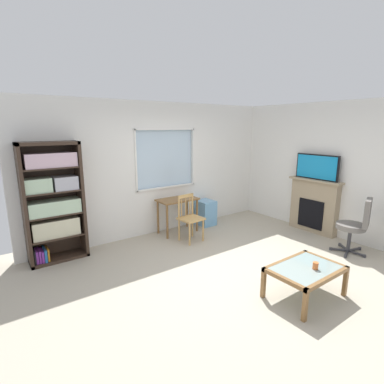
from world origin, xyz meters
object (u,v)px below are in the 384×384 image
at_px(coffee_table, 306,271).
at_px(wooden_chair, 190,218).
at_px(bookshelf, 53,200).
at_px(sippy_cup, 315,266).
at_px(plastic_drawer_unit, 206,213).
at_px(office_chair, 357,223).
at_px(tv, 317,167).
at_px(fireplace, 314,205).
at_px(desk_under_window, 178,205).

bearing_deg(coffee_table, wooden_chair, 91.75).
distance_m(bookshelf, sippy_cup, 4.03).
height_order(plastic_drawer_unit, office_chair, office_chair).
height_order(bookshelf, tv, bookshelf).
bearing_deg(fireplace, sippy_cup, -147.30).
bearing_deg(sippy_cup, wooden_chair, 92.88).
bearing_deg(wooden_chair, bookshelf, 164.72).
bearing_deg(wooden_chair, coffee_table, -88.25).
bearing_deg(plastic_drawer_unit, wooden_chair, -146.13).
bearing_deg(coffee_table, office_chair, 8.40).
bearing_deg(bookshelf, office_chair, -33.46).
distance_m(wooden_chair, fireplace, 2.65).
bearing_deg(office_chair, fireplace, 68.47).
xyz_separation_m(fireplace, office_chair, (-0.43, -1.08, -0.01)).
xyz_separation_m(wooden_chair, plastic_drawer_unit, (0.84, 0.56, -0.18)).
relative_size(desk_under_window, plastic_drawer_unit, 1.49).
bearing_deg(bookshelf, sippy_cup, -52.97).
relative_size(bookshelf, office_chair, 1.95).
xyz_separation_m(office_chair, coffee_table, (-1.90, -0.28, -0.20)).
bearing_deg(bookshelf, fireplace, -20.27).
distance_m(tv, sippy_cup, 2.84).
distance_m(wooden_chair, coffee_table, 2.47).
relative_size(tv, coffee_table, 0.96).
bearing_deg(bookshelf, coffee_table, -52.74).
distance_m(wooden_chair, sippy_cup, 2.57).
relative_size(bookshelf, desk_under_window, 2.35).
relative_size(office_chair, coffee_table, 1.06).
distance_m(office_chair, coffee_table, 1.93).
distance_m(desk_under_window, coffee_table, 2.99).
relative_size(bookshelf, coffee_table, 2.07).
height_order(tv, coffee_table, tv).
bearing_deg(plastic_drawer_unit, coffee_table, -104.16).
height_order(wooden_chair, office_chair, office_chair).
xyz_separation_m(desk_under_window, fireplace, (2.35, -1.62, -0.03)).
xyz_separation_m(plastic_drawer_unit, sippy_cup, (-0.71, -3.13, 0.18)).
height_order(fireplace, sippy_cup, fireplace).
xyz_separation_m(wooden_chair, sippy_cup, (0.13, -2.56, -0.01)).
relative_size(wooden_chair, fireplace, 0.80).
xyz_separation_m(tv, office_chair, (-0.41, -1.08, -0.82)).
relative_size(desk_under_window, sippy_cup, 9.25).
relative_size(coffee_table, sippy_cup, 10.51).
bearing_deg(desk_under_window, sippy_cup, -88.63).
height_order(bookshelf, wooden_chair, bookshelf).
height_order(office_chair, sippy_cup, office_chair).
relative_size(wooden_chair, sippy_cup, 10.00).
xyz_separation_m(wooden_chair, office_chair, (1.98, -2.19, 0.09)).
bearing_deg(bookshelf, wooden_chair, -15.28).
bearing_deg(tv, plastic_drawer_unit, 132.75).
height_order(tv, office_chair, tv).
height_order(plastic_drawer_unit, tv, tv).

